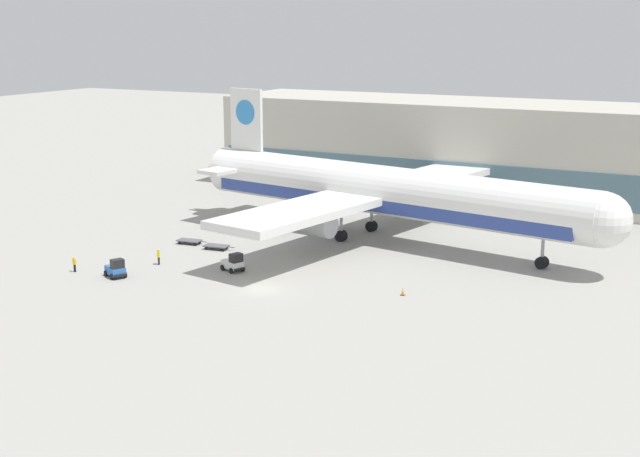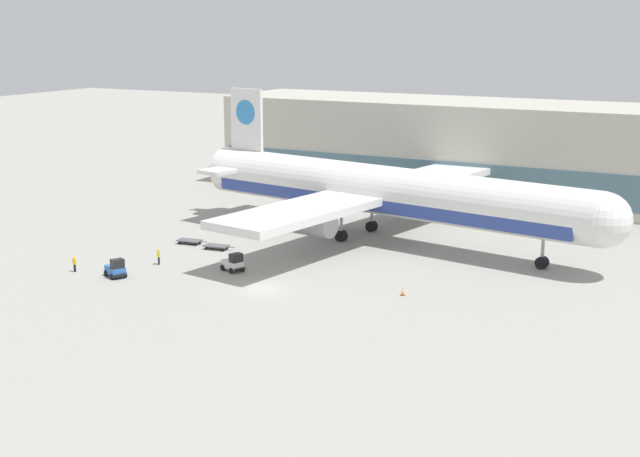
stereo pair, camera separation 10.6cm
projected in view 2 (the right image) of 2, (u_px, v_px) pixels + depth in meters
The scene contains 10 objects.
ground_plane at pixel (262, 289), 86.65m from camera, with size 400.00×400.00×0.00m, color #9E9B93.
terminal_building at pixel (519, 152), 128.89m from camera, with size 90.00×18.20×14.00m.
airplane_main at pixel (381, 192), 104.85m from camera, with size 57.67×48.66×17.00m.
baggage_tug_foreground at pixel (116, 269), 90.61m from camera, with size 2.81×2.47×2.00m.
baggage_tug_mid at pixel (234, 263), 92.80m from camera, with size 2.78×2.36×2.00m.
baggage_dolly_lead at pixel (190, 241), 104.30m from camera, with size 3.77×1.82×0.48m.
baggage_dolly_second at pixel (217, 246), 101.81m from camera, with size 3.77×1.82×0.48m.
ground_crew_near at pixel (74, 263), 92.55m from camera, with size 0.56×0.30×1.67m.
ground_crew_far at pixel (159, 255), 95.27m from camera, with size 0.32×0.55×1.73m.
traffic_cone_near at pixel (403, 291), 84.71m from camera, with size 0.40×0.40×0.78m.
Camera 2 is at (43.45, -70.99, 25.45)m, focal length 50.00 mm.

